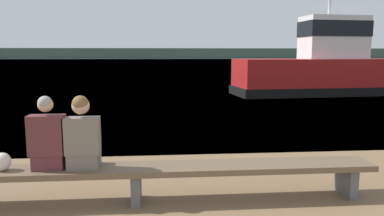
# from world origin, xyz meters

# --- Properties ---
(water_surface) EXTENTS (240.00, 240.00, 0.00)m
(water_surface) POSITION_xyz_m (0.00, 125.80, 0.00)
(water_surface) COLOR #5684A3
(water_surface) RESTS_ON ground
(far_shoreline) EXTENTS (600.00, 12.00, 4.80)m
(far_shoreline) POSITION_xyz_m (0.00, 185.69, 2.40)
(far_shoreline) COLOR #384233
(far_shoreline) RESTS_ON ground
(bench_main) EXTENTS (6.51, 0.54, 0.50)m
(bench_main) POSITION_xyz_m (-1.16, 3.46, 0.41)
(bench_main) COLOR brown
(bench_main) RESTS_ON ground
(person_left) EXTENTS (0.46, 0.38, 0.97)m
(person_left) POSITION_xyz_m (-2.29, 3.47, 0.90)
(person_left) COLOR #56282D
(person_left) RESTS_ON bench_main
(person_right) EXTENTS (0.46, 0.39, 0.97)m
(person_right) POSITION_xyz_m (-1.85, 3.47, 0.92)
(person_right) COLOR #70665B
(person_right) RESTS_ON bench_main
(shopping_bag) EXTENTS (0.22, 0.20, 0.24)m
(shopping_bag) POSITION_xyz_m (-2.86, 3.44, 0.62)
(shopping_bag) COLOR beige
(shopping_bag) RESTS_ON bench_main
(tugboat_red) EXTENTS (9.14, 3.47, 7.20)m
(tugboat_red) POSITION_xyz_m (7.41, 16.57, 1.21)
(tugboat_red) COLOR #A81919
(tugboat_red) RESTS_ON water_surface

